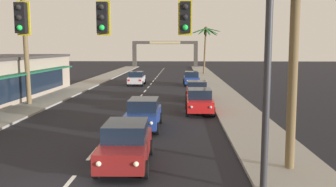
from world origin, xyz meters
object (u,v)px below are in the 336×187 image
(palm_left_second, at_px, (24,13))
(town_gateway_arch, at_px, (165,50))
(sedan_third_in_queue, at_px, (144,113))
(palm_right_farthest, at_px, (206,37))
(sedan_parked_mid_kerb, at_px, (199,101))
(sedan_parked_far_kerb, at_px, (197,91))
(palm_right_nearest, at_px, (295,22))
(traffic_signal_mast, at_px, (156,36))
(sedan_parked_nearest_kerb, at_px, (191,78))
(sedan_lead_at_stop_bar, at_px, (126,143))
(sedan_oncoming_far, at_px, (137,78))

(palm_left_second, distance_m, town_gateway_arch, 57.53)
(sedan_third_in_queue, distance_m, palm_right_farthest, 41.64)
(town_gateway_arch, bearing_deg, sedan_parked_mid_kerb, -85.10)
(sedan_parked_far_kerb, relative_size, town_gateway_arch, 0.29)
(palm_right_nearest, bearing_deg, traffic_signal_mast, -156.48)
(traffic_signal_mast, distance_m, sedan_parked_far_kerb, 20.67)
(sedan_parked_nearest_kerb, distance_m, sedan_parked_far_kerb, 12.63)
(sedan_parked_far_kerb, bearing_deg, sedan_third_in_queue, -107.56)
(town_gateway_arch, bearing_deg, palm_right_farthest, -71.70)
(sedan_lead_at_stop_bar, relative_size, sedan_third_in_queue, 1.01)
(sedan_third_in_queue, height_order, palm_left_second, palm_left_second)
(traffic_signal_mast, relative_size, sedan_oncoming_far, 2.28)
(sedan_parked_nearest_kerb, bearing_deg, sedan_third_in_queue, -98.12)
(traffic_signal_mast, distance_m, sedan_lead_at_stop_bar, 5.03)
(traffic_signal_mast, bearing_deg, sedan_parked_far_kerb, 83.99)
(sedan_third_in_queue, bearing_deg, sedan_parked_mid_kerb, 55.87)
(sedan_parked_mid_kerb, height_order, sedan_parked_far_kerb, same)
(sedan_third_in_queue, bearing_deg, town_gateway_arch, 91.49)
(sedan_third_in_queue, distance_m, sedan_parked_nearest_kerb, 23.92)
(sedan_third_in_queue, xyz_separation_m, palm_right_nearest, (6.14, -7.03, 4.61))
(sedan_third_in_queue, bearing_deg, sedan_parked_nearest_kerb, 81.88)
(traffic_signal_mast, distance_m, palm_left_second, 20.47)
(palm_right_farthest, distance_m, town_gateway_arch, 25.13)
(sedan_parked_nearest_kerb, bearing_deg, palm_right_nearest, -84.87)
(sedan_parked_nearest_kerb, xyz_separation_m, sedan_parked_far_kerb, (0.12, -12.63, 0.00))
(sedan_lead_at_stop_bar, bearing_deg, palm_right_farthest, 82.54)
(traffic_signal_mast, relative_size, palm_right_nearest, 1.31)
(sedan_parked_nearest_kerb, bearing_deg, sedan_parked_far_kerb, -89.47)
(sedan_oncoming_far, bearing_deg, sedan_parked_nearest_kerb, 1.17)
(sedan_oncoming_far, height_order, palm_left_second, palm_left_second)
(sedan_lead_at_stop_bar, relative_size, sedan_parked_far_kerb, 1.00)
(sedan_lead_at_stop_bar, bearing_deg, sedan_third_in_queue, 89.89)
(sedan_lead_at_stop_bar, xyz_separation_m, palm_left_second, (-10.00, 14.24, 6.38))
(sedan_oncoming_far, height_order, sedan_parked_nearest_kerb, same)
(sedan_third_in_queue, bearing_deg, palm_right_nearest, -48.88)
(sedan_parked_mid_kerb, bearing_deg, sedan_parked_nearest_kerb, 90.14)
(sedan_parked_far_kerb, bearing_deg, sedan_oncoming_far, 118.57)
(traffic_signal_mast, relative_size, sedan_third_in_queue, 2.28)
(palm_right_nearest, bearing_deg, sedan_parked_nearest_kerb, 95.13)
(sedan_lead_at_stop_bar, distance_m, sedan_third_in_queue, 6.49)
(traffic_signal_mast, height_order, palm_right_farthest, palm_right_farthest)
(sedan_third_in_queue, distance_m, town_gateway_arch, 64.68)
(traffic_signal_mast, bearing_deg, palm_right_nearest, 23.52)
(sedan_parked_mid_kerb, bearing_deg, palm_left_second, 168.64)
(sedan_parked_mid_kerb, bearing_deg, sedan_lead_at_stop_bar, -106.59)
(traffic_signal_mast, bearing_deg, sedan_third_in_queue, 98.59)
(sedan_parked_mid_kerb, bearing_deg, palm_right_farthest, 85.59)
(sedan_parked_mid_kerb, height_order, palm_left_second, palm_left_second)
(traffic_signal_mast, height_order, sedan_oncoming_far, traffic_signal_mast)
(sedan_parked_mid_kerb, relative_size, palm_right_farthest, 0.56)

